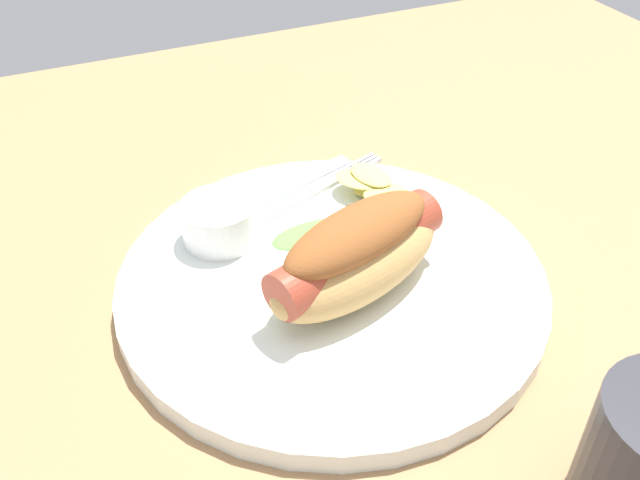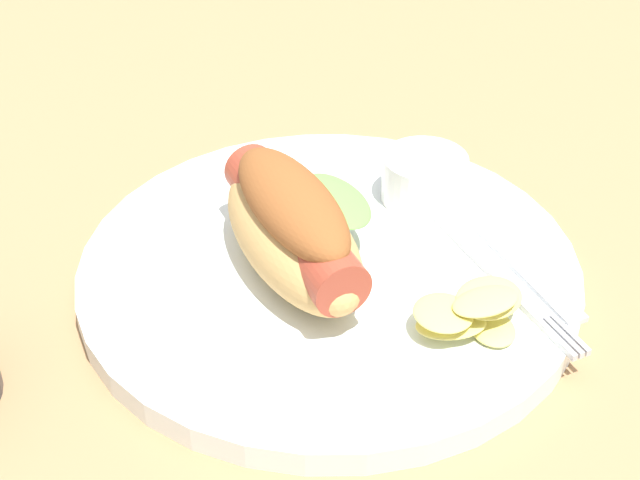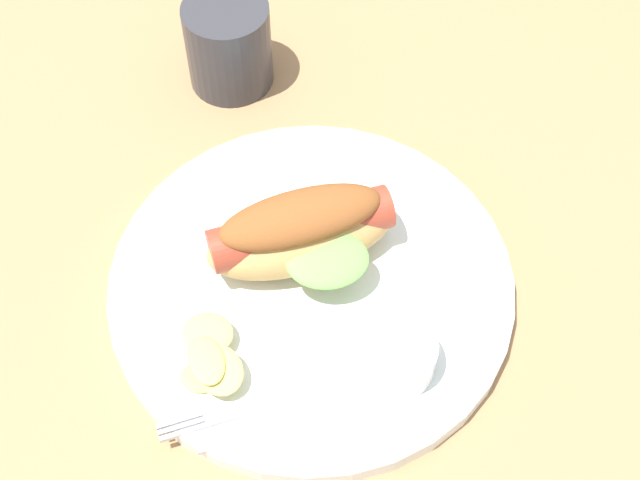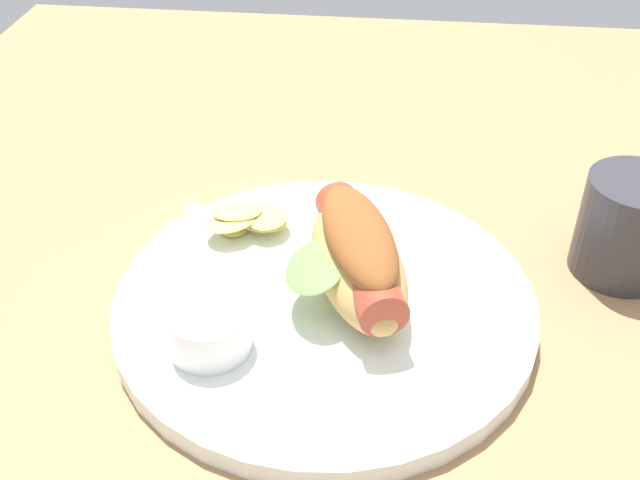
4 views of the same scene
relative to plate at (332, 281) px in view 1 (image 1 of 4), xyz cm
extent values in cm
cube|color=#9E754C|center=(-1.17, 2.20, -1.70)|extent=(120.00, 90.00, 1.80)
cylinder|color=white|center=(0.00, 0.00, 0.00)|extent=(30.30, 30.30, 1.60)
ellipsoid|color=tan|center=(0.76, -2.25, 3.33)|extent=(15.43, 10.24, 5.05)
cylinder|color=#A33D28|center=(0.76, -2.25, 4.21)|extent=(13.92, 7.48, 3.30)
ellipsoid|color=brown|center=(0.76, -2.25, 5.69)|extent=(12.92, 8.14, 2.98)
ellipsoid|color=#6BB74C|center=(-0.71, 0.48, 4.34)|extent=(6.42, 4.99, 1.86)
cylinder|color=white|center=(-5.99, 6.98, 2.38)|extent=(5.56, 5.56, 3.15)
cube|color=silver|center=(0.64, 9.10, 1.00)|extent=(13.04, 5.50, 0.40)
cube|color=silver|center=(8.62, 11.38, 1.00)|extent=(3.12, 1.33, 0.40)
cube|color=silver|center=(8.47, 11.81, 1.00)|extent=(3.12, 1.33, 0.40)
cube|color=silver|center=(8.33, 12.23, 1.00)|extent=(3.12, 1.33, 0.40)
cube|color=silver|center=(0.05, 10.80, 0.98)|extent=(15.08, 5.76, 0.36)
ellipsoid|color=#DDCE64|center=(7.34, 8.11, 1.05)|extent=(3.46, 2.81, 0.50)
ellipsoid|color=#DDCE64|center=(7.33, 5.79, 1.53)|extent=(2.72, 4.00, 0.72)
ellipsoid|color=#DDCE64|center=(6.18, 8.13, 2.25)|extent=(5.06, 5.29, 0.79)
ellipsoid|color=#DDCE64|center=(7.12, 5.36, 2.23)|extent=(4.16, 3.94, 0.73)
ellipsoid|color=#DDCE64|center=(6.97, 7.68, 2.68)|extent=(3.58, 4.49, 0.77)
camera|label=1|loc=(-15.95, -33.83, 33.14)|focal=39.21mm
camera|label=2|loc=(43.95, -5.48, 35.19)|focal=51.98mm
camera|label=3|loc=(-1.32, 34.78, 57.78)|focal=50.28mm
camera|label=4|loc=(-40.84, -4.30, 36.68)|focal=42.49mm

